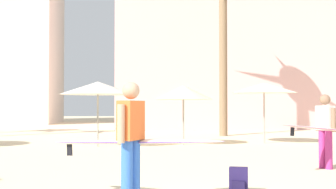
# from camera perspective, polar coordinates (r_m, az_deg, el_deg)

# --- Properties ---
(hotel_pink) EXTENTS (16.94, 11.89, 16.78)m
(hotel_pink) POSITION_cam_1_polar(r_m,az_deg,el_deg) (32.88, 8.53, 10.68)
(hotel_pink) COLOR beige
(hotel_pink) RESTS_ON ground
(cafe_umbrella_0) EXTENTS (2.68, 2.68, 2.29)m
(cafe_umbrella_0) POSITION_cam_1_polar(r_m,az_deg,el_deg) (15.49, -9.19, 0.84)
(cafe_umbrella_0) COLOR gray
(cafe_umbrella_0) RESTS_ON ground
(cafe_umbrella_3) EXTENTS (2.18, 2.18, 2.20)m
(cafe_umbrella_3) POSITION_cam_1_polar(r_m,az_deg,el_deg) (15.97, 2.03, 0.28)
(cafe_umbrella_3) COLOR gray
(cafe_umbrella_3) RESTS_ON ground
(cafe_umbrella_4) EXTENTS (2.48, 2.48, 2.32)m
(cafe_umbrella_4) POSITION_cam_1_polar(r_m,az_deg,el_deg) (17.06, 12.49, 0.85)
(cafe_umbrella_4) COLOR gray
(cafe_umbrella_4) RESTS_ON ground
(backpack) EXTENTS (0.34, 0.30, 0.42)m
(backpack) POSITION_cam_1_polar(r_m,az_deg,el_deg) (7.27, 9.24, -11.12)
(backpack) COLOR #231944
(backpack) RESTS_ON ground
(person_mid_right) EXTENTS (2.81, 1.50, 1.69)m
(person_mid_right) POSITION_cam_1_polar(r_m,az_deg,el_deg) (10.40, 20.21, -4.21)
(person_mid_right) COLOR #B7337F
(person_mid_right) RESTS_ON ground
(person_far_left) EXTENTS (2.61, 1.92, 1.75)m
(person_far_left) POSITION_cam_1_polar(r_m,az_deg,el_deg) (6.16, -4.93, -6.01)
(person_far_left) COLOR blue
(person_far_left) RESTS_ON ground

